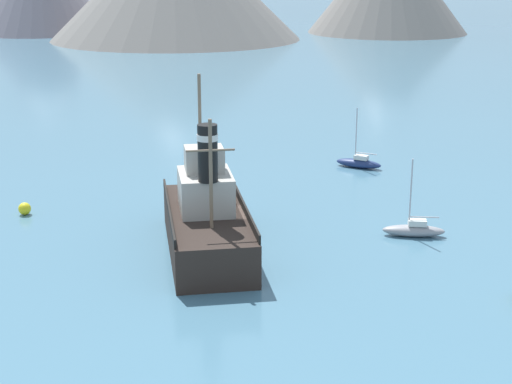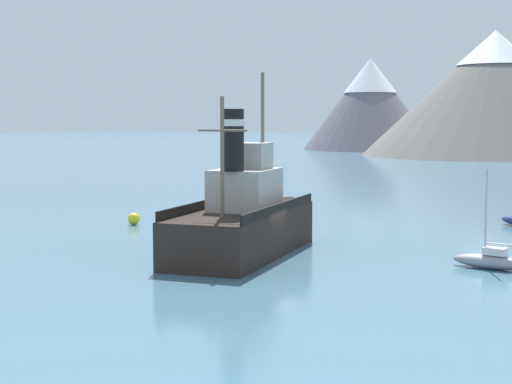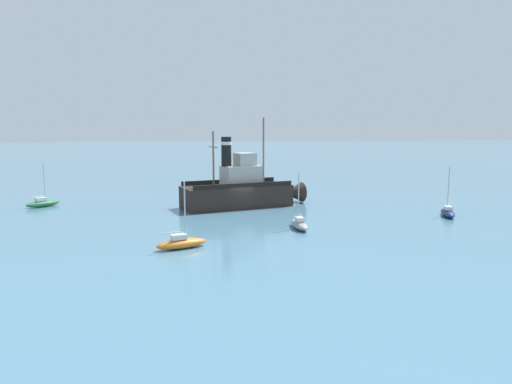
% 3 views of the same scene
% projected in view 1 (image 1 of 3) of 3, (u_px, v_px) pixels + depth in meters
% --- Properties ---
extents(ground_plane, '(600.00, 600.00, 0.00)m').
position_uv_depth(ground_plane, '(235.00, 251.00, 45.87)').
color(ground_plane, '#477289').
extents(old_tugboat, '(7.34, 14.78, 9.90)m').
position_uv_depth(old_tugboat, '(206.00, 218.00, 45.80)').
color(old_tugboat, '#2D231E').
rests_on(old_tugboat, ground).
extents(sailboat_grey, '(3.80, 1.11, 4.90)m').
position_uv_depth(sailboat_grey, '(414.00, 230.00, 48.12)').
color(sailboat_grey, gray).
rests_on(sailboat_grey, ground).
extents(sailboat_navy, '(3.94, 2.40, 4.90)m').
position_uv_depth(sailboat_navy, '(359.00, 163.00, 63.73)').
color(sailboat_navy, navy).
rests_on(sailboat_navy, ground).
extents(mooring_buoy, '(0.83, 0.83, 0.83)m').
position_uv_depth(mooring_buoy, '(25.00, 209.00, 52.13)').
color(mooring_buoy, yellow).
rests_on(mooring_buoy, ground).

